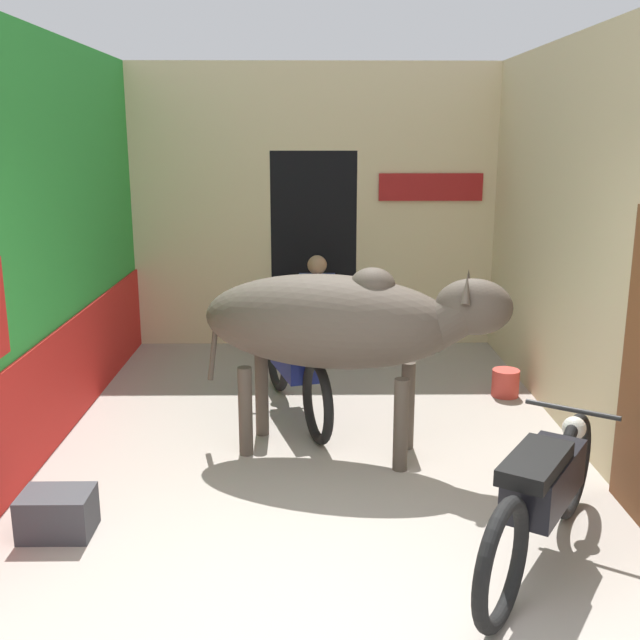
# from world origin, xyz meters

# --- Properties ---
(ground_plane) EXTENTS (30.00, 30.00, 0.00)m
(ground_plane) POSITION_xyz_m (0.00, 0.00, 0.00)
(ground_plane) COLOR #9E9389
(wall_left_shopfront) EXTENTS (0.25, 5.36, 3.25)m
(wall_left_shopfront) POSITION_xyz_m (-2.19, 2.67, 1.57)
(wall_left_shopfront) COLOR green
(wall_left_shopfront) RESTS_ON ground_plane
(wall_back_with_doorway) EXTENTS (4.21, 0.93, 3.25)m
(wall_back_with_doorway) POSITION_xyz_m (0.00, 5.63, 1.43)
(wall_back_with_doorway) COLOR beige
(wall_back_with_doorway) RESTS_ON ground_plane
(wall_right_with_door) EXTENTS (0.22, 5.36, 3.25)m
(wall_right_with_door) POSITION_xyz_m (2.19, 2.63, 1.60)
(wall_right_with_door) COLOR beige
(wall_right_with_door) RESTS_ON ground_plane
(cow) EXTENTS (2.41, 1.21, 1.50)m
(cow) POSITION_xyz_m (0.20, 2.16, 1.06)
(cow) COLOR #4C4238
(cow) RESTS_ON ground_plane
(motorcycle_near) EXTENTS (1.20, 1.77, 0.80)m
(motorcycle_near) POSITION_xyz_m (1.29, 0.56, 0.46)
(motorcycle_near) COLOR black
(motorcycle_near) RESTS_ON ground_plane
(motorcycle_far) EXTENTS (0.76, 2.00, 0.80)m
(motorcycle_far) POSITION_xyz_m (-0.17, 3.01, 0.46)
(motorcycle_far) COLOR black
(motorcycle_far) RESTS_ON ground_plane
(shopkeeper_seated) EXTENTS (0.40, 0.34, 1.16)m
(shopkeeper_seated) POSITION_xyz_m (0.03, 4.72, 0.62)
(shopkeeper_seated) COLOR brown
(shopkeeper_seated) RESTS_ON ground_plane
(plastic_stool) EXTENTS (0.32, 0.32, 0.43)m
(plastic_stool) POSITION_xyz_m (-0.30, 4.89, 0.23)
(plastic_stool) COLOR beige
(plastic_stool) RESTS_ON ground_plane
(crate) EXTENTS (0.44, 0.32, 0.28)m
(crate) POSITION_xyz_m (-1.63, 0.93, 0.14)
(crate) COLOR #38383D
(crate) RESTS_ON ground_plane
(bucket) EXTENTS (0.26, 0.26, 0.26)m
(bucket) POSITION_xyz_m (1.83, 3.46, 0.13)
(bucket) COLOR #C63D33
(bucket) RESTS_ON ground_plane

